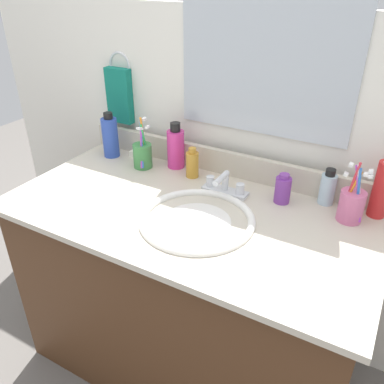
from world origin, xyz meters
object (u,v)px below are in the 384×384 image
Objects in this scene: faucet at (224,186)px; bottle_spray_red at (382,188)px; bottle_cream_purple at (283,189)px; cup_pink at (352,204)px; hand_towel at (120,96)px; bottle_shampoo_blue at (110,137)px; soap_bar at (139,154)px; bottle_soap_pink at (176,148)px; cup_green at (143,154)px; bottle_gel_clear at (328,188)px; bottle_oil_amber at (192,164)px.

faucet is 0.74× the size of bottle_spray_red.
cup_pink is at bearing -0.97° from bottle_cream_purple.
bottle_spray_red is at bearing -2.96° from hand_towel.
bottle_shampoo_blue is at bearing -79.15° from hand_towel.
bottle_shampoo_blue is 2.85× the size of soap_bar.
bottle_soap_pink is 0.89× the size of cup_green.
hand_towel is 0.89m from bottle_gel_clear.
bottle_gel_clear is at bearing 18.54° from faucet.
cup_green reaches higher than bottle_soap_pink.
soap_bar is at bearing 170.58° from bottle_oil_amber.
soap_bar is (-0.62, 0.06, -0.03)m from bottle_cream_purple.
hand_towel is at bearing 176.43° from bottle_gel_clear.
faucet is 0.54m from bottle_shampoo_blue.
bottle_shampoo_blue is (-0.53, 0.06, 0.06)m from faucet.
cup_pink is at bearing -38.01° from bottle_gel_clear.
soap_bar is at bearing -25.63° from hand_towel.
bottle_shampoo_blue is 0.13m from soap_bar.
hand_towel reaches higher than faucet.
bottle_spray_red reaches higher than bottle_cream_purple.
cup_green is 1.02× the size of cup_pink.
bottle_soap_pink is at bearing 31.27° from cup_green.
bottle_spray_red reaches higher than bottle_shampoo_blue.
bottle_cream_purple is 1.59× the size of soap_bar.
cup_green is 3.09× the size of soap_bar.
cup_green reaches higher than cup_pink.
cup_pink is at bearing -7.25° from hand_towel.
hand_towel is 1.02× the size of bottle_spray_red.
bottle_spray_red is at bearing 45.24° from cup_pink.
cup_pink is (0.66, -0.06, -0.02)m from bottle_soap_pink.
bottle_oil_amber is at bearing -14.60° from hand_towel.
soap_bar is (-0.18, 0.00, -0.07)m from bottle_soap_pink.
bottle_oil_amber is (0.40, -0.10, -0.17)m from hand_towel.
cup_green is (0.17, -0.02, -0.03)m from bottle_shampoo_blue.
hand_towel reaches higher than cup_pink.
faucet is at bearing -174.52° from cup_pink.
hand_towel reaches higher than bottle_soap_pink.
bottle_oil_amber reaches higher than bottle_cream_purple.
bottle_soap_pink is (0.28, 0.04, -0.00)m from bottle_shampoo_blue.
bottle_spray_red is 0.91m from soap_bar.
cup_green is at bearing -7.53° from bottle_shampoo_blue.
bottle_spray_red is at bearing 2.89° from bottle_shampoo_blue.
cup_pink reaches higher than soap_bar.
cup_green reaches higher than bottle_gel_clear.
cup_green is at bearing -43.57° from soap_bar.
cup_green reaches higher than faucet.
hand_towel reaches higher than bottle_cream_purple.
cup_green is (-0.11, -0.07, -0.03)m from bottle_soap_pink.
hand_towel is 0.17m from bottle_shampoo_blue.
bottle_spray_red is at bearing 13.00° from bottle_cream_purple.
bottle_shampoo_blue reaches higher than soap_bar.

